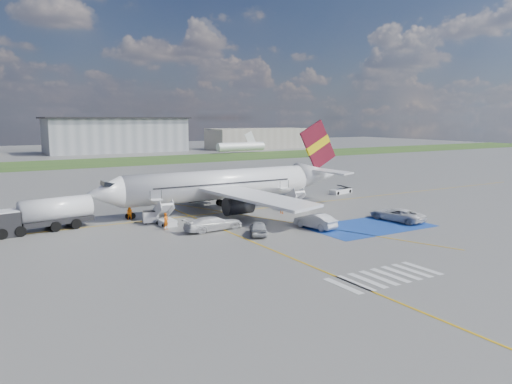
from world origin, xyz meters
TOP-DOWN VIEW (x-y plane):
  - ground at (0.00, 0.00)m, footprint 400.00×400.00m
  - grass_strip at (0.00, 95.00)m, footprint 400.00×30.00m
  - taxiway_line_main at (0.00, 12.00)m, footprint 120.00×0.20m
  - taxiway_line_cross at (-5.00, -10.00)m, footprint 0.20×60.00m
  - taxiway_line_diag at (0.00, 12.00)m, footprint 20.71×56.45m
  - staging_box at (10.00, -4.00)m, footprint 14.00×8.00m
  - crosswalk at (-1.80, -18.00)m, footprint 9.00×4.00m
  - terminal_centre at (20.00, 135.00)m, footprint 48.00×18.00m
  - terminal_east at (75.00, 128.00)m, footprint 40.00×16.00m
  - airliner at (1.51, 14.00)m, footprint 36.81×32.95m
  - airstairs_fwd at (-9.50, 8.70)m, footprint 1.90×5.20m
  - airstairs_aft at (9.00, 8.70)m, footprint 1.90×5.20m
  - fuel_tanker at (-21.88, 12.61)m, footprint 10.61×4.51m
  - gpu_cart at (-10.65, 10.45)m, footprint 1.97×1.47m
  - belt_loader at (23.64, 16.93)m, footprint 4.86×2.59m
  - car_silver_a at (-2.94, -1.01)m, footprint 3.55×4.61m
  - car_silver_b at (4.10, -1.60)m, footprint 2.84×5.33m
  - van_white_a at (15.03, -3.26)m, footprint 3.05×5.58m
  - van_white_b at (-5.99, 3.37)m, footprint 5.31×2.53m
  - crew_fwd at (-10.34, 6.36)m, footprint 0.81×0.71m
  - crew_nose at (-12.24, 13.38)m, footprint 1.08×1.06m
  - crew_aft at (5.75, 7.48)m, footprint 0.85×1.11m

SIDE VIEW (x-z plane):
  - ground at x=0.00m, z-range 0.00..0.00m
  - grass_strip at x=0.00m, z-range 0.00..0.01m
  - taxiway_line_main at x=0.00m, z-range 0.00..0.01m
  - taxiway_line_cross at x=-5.00m, z-range 0.00..0.01m
  - taxiway_line_diag at x=0.00m, z-range 0.00..0.01m
  - staging_box at x=10.00m, z-range 0.00..0.01m
  - crosswalk at x=-1.80m, z-range 0.00..0.01m
  - belt_loader at x=23.64m, z-range -0.35..1.05m
  - airstairs_fwd at x=-9.50m, z-range -1.18..2.42m
  - airstairs_aft at x=9.00m, z-range -1.18..2.42m
  - gpu_cart at x=-10.65m, z-range -0.07..1.41m
  - car_silver_a at x=-2.94m, z-range 0.00..1.47m
  - car_silver_b at x=4.10m, z-range 0.00..1.67m
  - crew_aft at x=5.75m, z-range 0.00..1.75m
  - crew_nose at x=-12.24m, z-range 0.00..1.76m
  - crew_fwd at x=-10.34m, z-range 0.00..1.87m
  - van_white_a at x=15.03m, z-range 0.00..2.00m
  - van_white_b at x=-5.99m, z-range 0.00..2.02m
  - fuel_tanker at x=-21.88m, z-range -0.28..3.24m
  - airliner at x=1.51m, z-range -2.57..9.35m
  - terminal_east at x=75.00m, z-range 0.00..8.00m
  - terminal_centre at x=20.00m, z-range 0.00..12.00m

